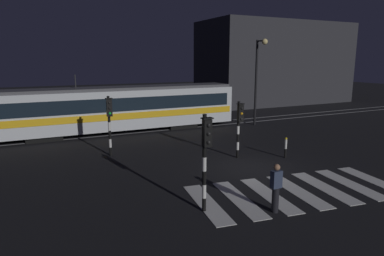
{
  "coord_description": "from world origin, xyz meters",
  "views": [
    {
      "loc": [
        -9.27,
        -12.79,
        5.12
      ],
      "look_at": [
        -1.28,
        3.79,
        1.4
      ],
      "focal_mm": 31.74,
      "sensor_mm": 36.0,
      "label": 1
    }
  ],
  "objects_px": {
    "traffic_light_median_centre": "(239,121)",
    "street_lamp_trackside_right": "(258,71)",
    "traffic_light_corner_near_left": "(206,149)",
    "bollard_island_edge": "(286,148)",
    "tram": "(116,108)",
    "traffic_light_corner_far_left": "(109,117)",
    "pedestrian_waiting_at_kerb": "(276,188)"
  },
  "relations": [
    {
      "from": "traffic_light_corner_far_left",
      "to": "traffic_light_corner_near_left",
      "type": "distance_m",
      "value": 8.41
    },
    {
      "from": "traffic_light_corner_near_left",
      "to": "bollard_island_edge",
      "type": "relative_size",
      "value": 3.05
    },
    {
      "from": "bollard_island_edge",
      "to": "tram",
      "type": "bearing_deg",
      "value": 122.58
    },
    {
      "from": "street_lamp_trackside_right",
      "to": "pedestrian_waiting_at_kerb",
      "type": "height_order",
      "value": "street_lamp_trackside_right"
    },
    {
      "from": "traffic_light_corner_near_left",
      "to": "street_lamp_trackside_right",
      "type": "bearing_deg",
      "value": 47.67
    },
    {
      "from": "traffic_light_corner_far_left",
      "to": "pedestrian_waiting_at_kerb",
      "type": "bearing_deg",
      "value": -69.37
    },
    {
      "from": "tram",
      "to": "traffic_light_median_centre",
      "type": "bearing_deg",
      "value": -65.16
    },
    {
      "from": "traffic_light_median_centre",
      "to": "bollard_island_edge",
      "type": "bearing_deg",
      "value": -24.41
    },
    {
      "from": "traffic_light_corner_near_left",
      "to": "tram",
      "type": "height_order",
      "value": "tram"
    },
    {
      "from": "traffic_light_corner_near_left",
      "to": "pedestrian_waiting_at_kerb",
      "type": "xyz_separation_m",
      "value": [
        2.15,
        -1.02,
        -1.36
      ]
    },
    {
      "from": "pedestrian_waiting_at_kerb",
      "to": "bollard_island_edge",
      "type": "bearing_deg",
      "value": 46.29
    },
    {
      "from": "traffic_light_median_centre",
      "to": "traffic_light_corner_near_left",
      "type": "xyz_separation_m",
      "value": [
        -4.63,
        -4.98,
        0.25
      ]
    },
    {
      "from": "traffic_light_corner_far_left",
      "to": "bollard_island_edge",
      "type": "distance_m",
      "value": 9.46
    },
    {
      "from": "street_lamp_trackside_right",
      "to": "pedestrian_waiting_at_kerb",
      "type": "bearing_deg",
      "value": -124.05
    },
    {
      "from": "traffic_light_corner_far_left",
      "to": "bollard_island_edge",
      "type": "bearing_deg",
      "value": -27.79
    },
    {
      "from": "street_lamp_trackside_right",
      "to": "tram",
      "type": "relative_size",
      "value": 0.38
    },
    {
      "from": "pedestrian_waiting_at_kerb",
      "to": "traffic_light_corner_near_left",
      "type": "bearing_deg",
      "value": 154.7
    },
    {
      "from": "traffic_light_corner_far_left",
      "to": "tram",
      "type": "height_order",
      "value": "tram"
    },
    {
      "from": "traffic_light_corner_far_left",
      "to": "tram",
      "type": "xyz_separation_m",
      "value": [
        1.74,
        5.84,
        -0.39
      ]
    },
    {
      "from": "traffic_light_corner_near_left",
      "to": "bollard_island_edge",
      "type": "height_order",
      "value": "traffic_light_corner_near_left"
    },
    {
      "from": "traffic_light_corner_near_left",
      "to": "pedestrian_waiting_at_kerb",
      "type": "distance_m",
      "value": 2.74
    },
    {
      "from": "tram",
      "to": "bollard_island_edge",
      "type": "height_order",
      "value": "tram"
    },
    {
      "from": "street_lamp_trackside_right",
      "to": "traffic_light_corner_near_left",
      "type": "bearing_deg",
      "value": -132.33
    },
    {
      "from": "traffic_light_median_centre",
      "to": "tram",
      "type": "bearing_deg",
      "value": 114.84
    },
    {
      "from": "bollard_island_edge",
      "to": "traffic_light_corner_near_left",
      "type": "bearing_deg",
      "value": -150.22
    },
    {
      "from": "tram",
      "to": "traffic_light_corner_near_left",
      "type": "bearing_deg",
      "value": -91.56
    },
    {
      "from": "street_lamp_trackside_right",
      "to": "tram",
      "type": "bearing_deg",
      "value": 168.93
    },
    {
      "from": "traffic_light_corner_far_left",
      "to": "traffic_light_median_centre",
      "type": "height_order",
      "value": "traffic_light_corner_far_left"
    },
    {
      "from": "traffic_light_corner_far_left",
      "to": "tram",
      "type": "distance_m",
      "value": 6.11
    },
    {
      "from": "pedestrian_waiting_at_kerb",
      "to": "bollard_island_edge",
      "type": "xyz_separation_m",
      "value": [
        4.75,
        4.96,
        -0.32
      ]
    },
    {
      "from": "tram",
      "to": "bollard_island_edge",
      "type": "bearing_deg",
      "value": -57.42
    },
    {
      "from": "traffic_light_median_centre",
      "to": "street_lamp_trackside_right",
      "type": "relative_size",
      "value": 0.45
    }
  ]
}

